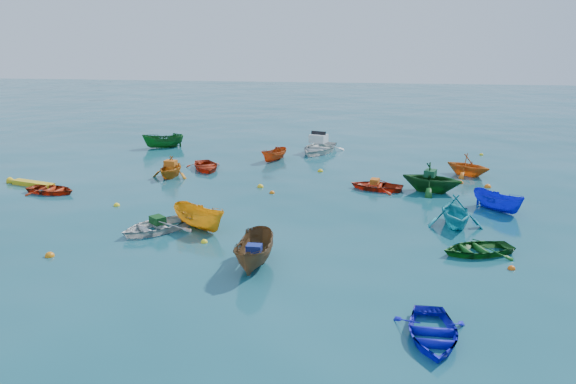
# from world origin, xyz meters

# --- Properties ---
(ground) EXTENTS (160.00, 160.00, 0.00)m
(ground) POSITION_xyz_m (0.00, 0.00, 0.00)
(ground) COLOR #0A414B
(ground) RESTS_ON ground
(dinghy_white_near) EXTENTS (4.01, 4.13, 0.70)m
(dinghy_white_near) POSITION_xyz_m (-5.16, -0.94, 0.00)
(dinghy_white_near) COLOR silver
(dinghy_white_near) RESTS_ON ground
(sampan_brown_mid) EXTENTS (1.30, 3.44, 1.33)m
(sampan_brown_mid) POSITION_xyz_m (0.09, -4.19, 0.00)
(sampan_brown_mid) COLOR brown
(sampan_brown_mid) RESTS_ON ground
(dinghy_blue_se) EXTENTS (2.20, 3.07, 0.64)m
(dinghy_blue_se) POSITION_xyz_m (6.32, -8.66, 0.00)
(dinghy_blue_se) COLOR #0E0FB9
(dinghy_blue_se) RESTS_ON ground
(dinghy_orange_w) EXTENTS (2.57, 2.90, 1.41)m
(dinghy_orange_w) POSITION_xyz_m (-7.96, 8.73, 0.00)
(dinghy_orange_w) COLOR #C76D12
(dinghy_orange_w) RESTS_ON ground
(sampan_yellow_mid) EXTENTS (3.34, 2.78, 1.24)m
(sampan_yellow_mid) POSITION_xyz_m (-3.31, -0.31, 0.00)
(sampan_yellow_mid) COLOR orange
(sampan_yellow_mid) RESTS_ON ground
(dinghy_green_e) EXTENTS (3.53, 3.04, 0.62)m
(dinghy_green_e) POSITION_xyz_m (8.77, -1.57, 0.00)
(dinghy_green_e) COLOR #145618
(dinghy_green_e) RESTS_ON ground
(dinghy_cyan_se) EXTENTS (2.78, 3.15, 1.56)m
(dinghy_cyan_se) POSITION_xyz_m (8.33, 1.86, 0.00)
(dinghy_cyan_se) COLOR #1CA4B2
(dinghy_cyan_se) RESTS_ON ground
(dinghy_red_nw) EXTENTS (3.12, 2.44, 0.59)m
(dinghy_red_nw) POSITION_xyz_m (-13.35, 4.23, 0.00)
(dinghy_red_nw) COLOR #B22C0E
(dinghy_red_nw) RESTS_ON ground
(sampan_orange_n) EXTENTS (2.04, 2.75, 1.00)m
(sampan_orange_n) POSITION_xyz_m (-2.36, 14.26, 0.00)
(sampan_orange_n) COLOR #BC4511
(sampan_orange_n) RESTS_ON ground
(dinghy_green_n) EXTENTS (4.10, 3.82, 1.76)m
(dinghy_green_n) POSITION_xyz_m (7.81, 7.71, 0.00)
(dinghy_green_n) COLOR #114917
(dinghy_green_n) RESTS_ON ground
(dinghy_red_ne) EXTENTS (3.37, 2.70, 0.62)m
(dinghy_red_ne) POSITION_xyz_m (4.74, 7.73, 0.00)
(dinghy_red_ne) COLOR #B5280F
(dinghy_red_ne) RESTS_ON ground
(sampan_blue_far) EXTENTS (2.74, 2.85, 1.11)m
(sampan_blue_far) POSITION_xyz_m (10.79, 4.57, 0.00)
(sampan_blue_far) COLOR #1119D6
(sampan_blue_far) RESTS_ON ground
(dinghy_red_far) EXTENTS (3.49, 3.89, 0.66)m
(dinghy_red_far) POSITION_xyz_m (-6.38, 10.97, 0.00)
(dinghy_red_far) COLOR #B1290E
(dinghy_red_far) RESTS_ON ground
(dinghy_orange_far) EXTENTS (3.70, 3.61, 1.48)m
(dinghy_orange_far) POSITION_xyz_m (10.44, 11.90, 0.00)
(dinghy_orange_far) COLOR orange
(dinghy_orange_far) RESTS_ON ground
(sampan_green_far) EXTENTS (3.37, 2.39, 1.22)m
(sampan_green_far) POSITION_xyz_m (-11.76, 17.56, 0.00)
(sampan_green_far) COLOR #14561B
(sampan_green_far) RESTS_ON ground
(kayak_yellow) EXTENTS (3.62, 1.49, 0.36)m
(kayak_yellow) POSITION_xyz_m (-15.22, 5.46, 0.00)
(kayak_yellow) COLOR gold
(kayak_yellow) RESTS_ON ground
(motorboat_white) EXTENTS (4.33, 5.15, 1.52)m
(motorboat_white) POSITION_xyz_m (0.44, 17.62, 0.00)
(motorboat_white) COLOR silver
(motorboat_white) RESTS_ON ground
(tarp_green_a) EXTENTS (0.86, 0.84, 0.33)m
(tarp_green_a) POSITION_xyz_m (-5.10, -0.86, 0.52)
(tarp_green_a) COLOR #0F3F16
(tarp_green_a) RESTS_ON dinghy_white_near
(tarp_blue_a) EXTENTS (0.57, 0.43, 0.28)m
(tarp_blue_a) POSITION_xyz_m (0.09, -4.34, 0.80)
(tarp_blue_a) COLOR navy
(tarp_blue_a) RESTS_ON sampan_brown_mid
(tarp_orange_a) EXTENTS (0.77, 0.61, 0.35)m
(tarp_orange_a) POSITION_xyz_m (-7.95, 8.78, 0.88)
(tarp_orange_a) COLOR #D26215
(tarp_orange_a) RESTS_ON dinghy_orange_w
(tarp_green_b) EXTENTS (0.79, 0.90, 0.37)m
(tarp_green_b) POSITION_xyz_m (7.72, 7.74, 1.06)
(tarp_green_b) COLOR #124827
(tarp_green_b) RESTS_ON dinghy_green_n
(tarp_orange_b) EXTENTS (0.58, 0.69, 0.30)m
(tarp_orange_b) POSITION_xyz_m (4.64, 7.75, 0.46)
(tarp_orange_b) COLOR #CA5A14
(tarp_orange_b) RESTS_ON dinghy_red_ne
(buoy_or_a) EXTENTS (0.38, 0.38, 0.38)m
(buoy_or_a) POSITION_xyz_m (-8.30, -4.44, 0.00)
(buoy_or_a) COLOR orange
(buoy_or_a) RESTS_ON ground
(buoy_ye_a) EXTENTS (0.30, 0.30, 0.30)m
(buoy_ye_a) POSITION_xyz_m (-2.59, -2.01, 0.00)
(buoy_ye_a) COLOR yellow
(buoy_ye_a) RESTS_ON ground
(buoy_or_b) EXTENTS (0.29, 0.29, 0.29)m
(buoy_or_b) POSITION_xyz_m (9.81, -3.01, 0.00)
(buoy_or_b) COLOR #EF5D0D
(buoy_or_b) RESTS_ON ground
(buoy_ye_b) EXTENTS (0.33, 0.33, 0.33)m
(buoy_ye_b) POSITION_xyz_m (-8.65, 2.46, 0.00)
(buoy_ye_b) COLOR yellow
(buoy_ye_b) RESTS_ON ground
(buoy_or_c) EXTENTS (0.31, 0.31, 0.31)m
(buoy_or_c) POSITION_xyz_m (-1.06, 6.00, 0.00)
(buoy_or_c) COLOR orange
(buoy_or_c) RESTS_ON ground
(buoy_ye_c) EXTENTS (0.37, 0.37, 0.37)m
(buoy_ye_c) POSITION_xyz_m (1.15, 11.50, 0.00)
(buoy_ye_c) COLOR gold
(buoy_ye_c) RESTS_ON ground
(buoy_or_d) EXTENTS (0.39, 0.39, 0.39)m
(buoy_or_d) POSITION_xyz_m (11.18, 9.12, 0.00)
(buoy_or_d) COLOR orange
(buoy_or_d) RESTS_ON ground
(buoy_ye_d) EXTENTS (0.38, 0.38, 0.38)m
(buoy_ye_d) POSITION_xyz_m (-1.96, 7.18, 0.00)
(buoy_ye_d) COLOR yellow
(buoy_ye_d) RESTS_ON ground
(buoy_or_e) EXTENTS (0.37, 0.37, 0.37)m
(buoy_or_e) POSITION_xyz_m (9.73, 9.81, 0.00)
(buoy_or_e) COLOR #FF650D
(buoy_or_e) RESTS_ON ground
(buoy_ye_e) EXTENTS (0.30, 0.30, 0.30)m
(buoy_ye_e) POSITION_xyz_m (12.43, 18.37, 0.00)
(buoy_ye_e) COLOR yellow
(buoy_ye_e) RESTS_ON ground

